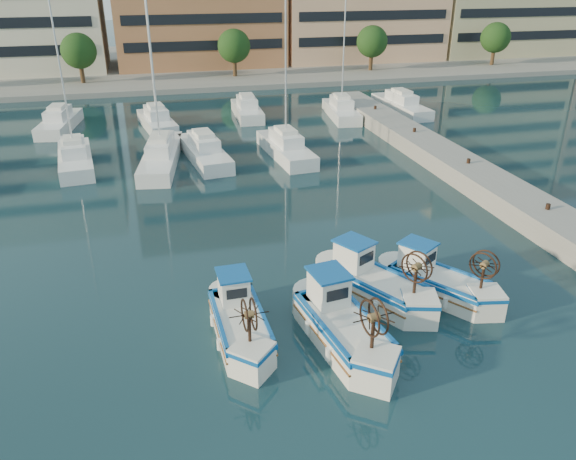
% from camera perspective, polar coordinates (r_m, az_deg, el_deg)
% --- Properties ---
extents(ground, '(300.00, 300.00, 0.00)m').
position_cam_1_polar(ground, '(22.75, 7.03, -9.64)').
color(ground, '#1B3E47').
rests_on(ground, ground).
extents(quay, '(3.00, 60.00, 1.20)m').
position_cam_1_polar(quay, '(34.64, 22.72, 2.31)').
color(quay, gray).
rests_on(quay, ground).
extents(yacht_marina, '(39.41, 21.23, 11.50)m').
position_cam_1_polar(yacht_marina, '(46.90, -8.68, 9.57)').
color(yacht_marina, white).
rests_on(yacht_marina, ground).
extents(fishing_boat_a, '(1.93, 4.52, 2.80)m').
position_cam_1_polar(fishing_boat_a, '(21.65, -4.93, -9.04)').
color(fishing_boat_a, white).
rests_on(fishing_boat_a, ground).
extents(fishing_boat_b, '(2.70, 5.14, 3.13)m').
position_cam_1_polar(fishing_boat_b, '(21.28, 5.48, -9.46)').
color(fishing_boat_b, white).
rests_on(fishing_boat_b, ground).
extents(fishing_boat_c, '(3.91, 4.95, 3.00)m').
position_cam_1_polar(fishing_boat_c, '(24.11, 8.61, -5.24)').
color(fishing_boat_c, white).
rests_on(fishing_boat_c, ground).
extents(fishing_boat_d, '(3.89, 4.56, 2.79)m').
position_cam_1_polar(fishing_boat_d, '(24.92, 14.87, -4.93)').
color(fishing_boat_d, white).
rests_on(fishing_boat_d, ground).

